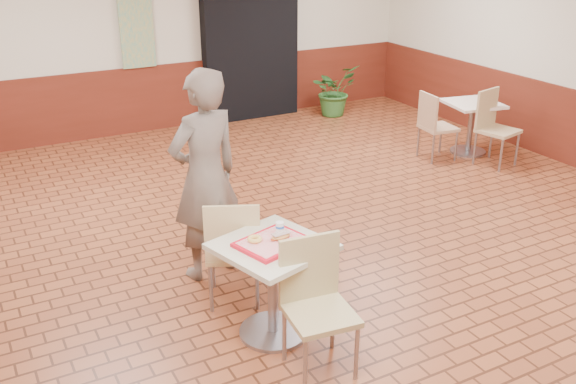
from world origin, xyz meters
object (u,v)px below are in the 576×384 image
long_john_donut (280,236)px  chair_second_left (434,123)px  ring_donut (255,239)px  main_table (273,274)px  chair_main_front (316,298)px  paper_cup (280,227)px  customer (205,176)px  serving_tray (273,243)px  potted_plant (334,90)px  chair_main_back (233,247)px  chair_second_front (493,123)px  second_table (471,119)px

long_john_donut → chair_second_left: 4.52m
ring_donut → long_john_donut: (0.19, -0.06, 0.01)m
main_table → long_john_donut: size_ratio=4.69×
chair_main_front → paper_cup: size_ratio=12.12×
chair_second_left → customer: bearing=117.3°
chair_second_left → serving_tray: bearing=131.2°
long_john_donut → potted_plant: (3.66, 5.08, -0.43)m
chair_main_back → paper_cup: chair_main_back is taller
main_table → customer: bearing=93.9°
chair_main_back → chair_second_front: chair_second_front is taller
second_table → potted_plant: (-0.66, 2.52, -0.07)m
customer → paper_cup: (0.19, -1.04, -0.09)m
chair_second_left → chair_second_front: chair_second_front is taller
paper_cup → chair_second_front: size_ratio=0.08×
customer → ring_donut: size_ratio=17.04×
chair_main_front → chair_main_back: size_ratio=1.02×
second_table → chair_second_front: size_ratio=0.73×
ring_donut → potted_plant: 6.34m
customer → chair_second_front: customer is taller
chair_second_left → long_john_donut: bearing=131.7°
chair_main_front → potted_plant: size_ratio=1.18×
serving_tray → ring_donut: 0.14m
chair_main_front → ring_donut: size_ratio=8.81×
ring_donut → long_john_donut: long_john_donut is taller
chair_main_front → potted_plant: 6.63m
customer → second_table: 4.71m
customer → potted_plant: bearing=-147.1°
chair_second_front → potted_plant: 3.05m
serving_tray → chair_second_left: 4.57m
main_table → serving_tray: serving_tray is taller
customer → ring_donut: 1.10m
ring_donut → chair_second_front: (4.46, 2.03, -0.29)m
long_john_donut → second_table: bearing=30.6°
chair_main_front → chair_main_back: chair_main_front is taller
paper_cup → second_table: paper_cup is taller
chair_second_front → chair_main_front: bearing=-162.3°
main_table → serving_tray: (0.00, 0.00, 0.27)m
customer → serving_tray: 1.16m
main_table → chair_main_back: size_ratio=0.82×
chair_main_back → serving_tray: (0.09, -0.54, 0.27)m
paper_cup → chair_second_front: chair_second_front is taller
main_table → long_john_donut: bearing=-2.8°
potted_plant → chair_second_left: bearing=-89.4°
paper_cup → serving_tray: bearing=-138.2°
paper_cup → potted_plant: paper_cup is taller
ring_donut → long_john_donut: 0.19m
main_table → second_table: bearing=30.1°
serving_tray → chair_second_left: size_ratio=0.54×
main_table → ring_donut: 0.33m
chair_second_left → chair_main_back: bearing=124.6°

